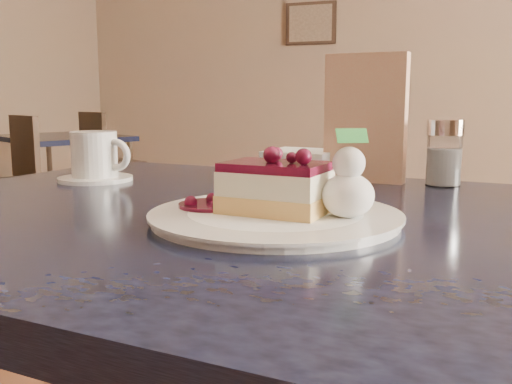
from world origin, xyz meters
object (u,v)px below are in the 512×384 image
(main_table, at_px, (291,274))
(bg_table_far_left, at_px, (67,218))
(dessert_plate, at_px, (275,217))
(cheesecake_slice, at_px, (275,188))
(coffee_set, at_px, (96,159))

(main_table, relative_size, bg_table_far_left, 0.81)
(main_table, distance_m, dessert_plate, 0.11)
(cheesecake_slice, relative_size, coffee_set, 0.92)
(dessert_plate, height_order, coffee_set, coffee_set)
(cheesecake_slice, height_order, bg_table_far_left, cheesecake_slice)
(dessert_plate, distance_m, coffee_set, 0.50)
(coffee_set, bearing_deg, dessert_plate, -27.10)
(dessert_plate, bearing_deg, cheesecake_slice, 0.00)
(dessert_plate, distance_m, bg_table_far_left, 3.96)
(main_table, bearing_deg, bg_table_far_left, 139.03)
(coffee_set, bearing_deg, cheesecake_slice, -27.10)
(cheesecake_slice, relative_size, bg_table_far_left, 0.08)
(bg_table_far_left, bearing_deg, main_table, -21.01)
(coffee_set, bearing_deg, main_table, -21.06)
(main_table, bearing_deg, coffee_set, 163.85)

